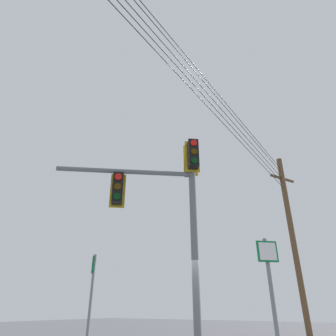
# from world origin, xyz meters

# --- Properties ---
(signal_mast_assembly) EXTENTS (3.55, 3.01, 6.09)m
(signal_mast_assembly) POSITION_xyz_m (0.17, 0.85, 4.30)
(signal_mast_assembly) COLOR slate
(signal_mast_assembly) RESTS_ON ground
(utility_pole_wooden) EXTENTS (1.04, 1.93, 10.14)m
(utility_pole_wooden) POSITION_xyz_m (-0.90, -10.74, 5.17)
(utility_pole_wooden) COLOR brown
(utility_pole_wooden) RESTS_ON ground
(route_sign_primary) EXTENTS (0.29, 0.28, 2.47)m
(route_sign_primary) POSITION_xyz_m (-2.74, 2.38, 1.53)
(route_sign_primary) COLOR slate
(route_sign_primary) RESTS_ON ground
(route_sign_secondary) EXTENTS (0.23, 0.22, 2.53)m
(route_sign_secondary) POSITION_xyz_m (1.40, 2.47, 1.52)
(route_sign_secondary) COLOR slate
(route_sign_secondary) RESTS_ON ground
(overhead_wire_span) EXTENTS (1.32, 24.66, 2.09)m
(overhead_wire_span) POSITION_xyz_m (-0.26, 1.58, 9.15)
(overhead_wire_span) COLOR black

